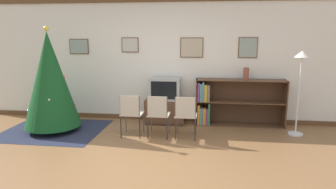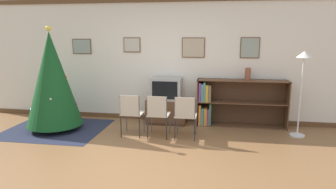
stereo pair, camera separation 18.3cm
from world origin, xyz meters
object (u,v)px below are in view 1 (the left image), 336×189
Objects in this scene: folding_chair_left at (131,113)px; tv_console at (165,111)px; television at (165,89)px; bookshelf at (226,103)px; folding_chair_right at (186,114)px; christmas_tree at (50,80)px; vase at (246,73)px; folding_chair_center at (158,114)px; standing_lamp at (301,71)px.

tv_console is at bearing 61.65° from folding_chair_left.
folding_chair_left is (-0.52, -0.95, -0.30)m from television.
folding_chair_left is at bearing -150.61° from bookshelf.
folding_chair_right is 1.29m from bookshelf.
folding_chair_right is at bearing -61.58° from television.
folding_chair_left is (1.67, -0.16, -0.57)m from christmas_tree.
vase is at bearing 1.98° from television.
folding_chair_left is at bearing 180.00° from folding_chair_center.
tv_console is at bearing 170.65° from standing_lamp.
bookshelf is (1.30, 1.02, 0.01)m from folding_chair_center.
tv_console is (2.18, 0.80, -0.77)m from christmas_tree.
folding_chair_left is 2.52m from vase.
christmas_tree is 2.34m from television.
standing_lamp reaches higher than folding_chair_center.
vase reaches higher than folding_chair_left.
folding_chair_right is at bearing -166.14° from standing_lamp.
folding_chair_center is 0.52m from folding_chair_right.
christmas_tree reaches higher than vase.
vase is 1.06m from standing_lamp.
folding_chair_right is 0.50× the size of standing_lamp.
bookshelf is (1.82, 1.02, 0.01)m from folding_chair_left.
christmas_tree is 4.84m from standing_lamp.
vase is at bearing 152.37° from standing_lamp.
standing_lamp is (2.64, -0.43, 0.98)m from tv_console.
folding_chair_right is 0.44× the size of bookshelf.
folding_chair_left and folding_chair_right have the same top height.
television is at bearing 118.42° from folding_chair_right.
folding_chair_center reaches higher than tv_console.
folding_chair_center is 0.44× the size of bookshelf.
vase is (1.70, 1.01, 0.65)m from folding_chair_center.
vase is at bearing 1.90° from tv_console.
folding_chair_left is 3.29m from standing_lamp.
folding_chair_right is 2.32m from standing_lamp.
vase reaches higher than folding_chair_right.
folding_chair_left is at bearing -118.35° from tv_console.
vase is (1.70, 0.06, 0.35)m from television.
folding_chair_right is at bearing 0.00° from folding_chair_center.
bookshelf is 7.28× the size of vase.
tv_console is at bearing 20.04° from christmas_tree.
christmas_tree is 8.13× the size of vase.
christmas_tree is 2.45m from tv_console.
folding_chair_right is (0.52, -0.96, 0.20)m from tv_console.
vase is at bearing 30.80° from folding_chair_center.
folding_chair_right is 1.69m from vase.
bookshelf reaches higher than folding_chair_left.
tv_console is 0.52× the size of standing_lamp.
christmas_tree is 2.44× the size of tv_console.
folding_chair_left is at bearing -5.50° from christmas_tree.
television is 0.35× the size of bookshelf.
television is at bearing 170.71° from standing_lamp.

